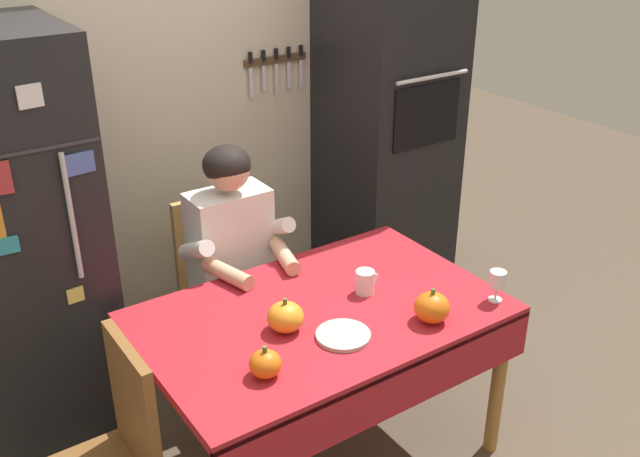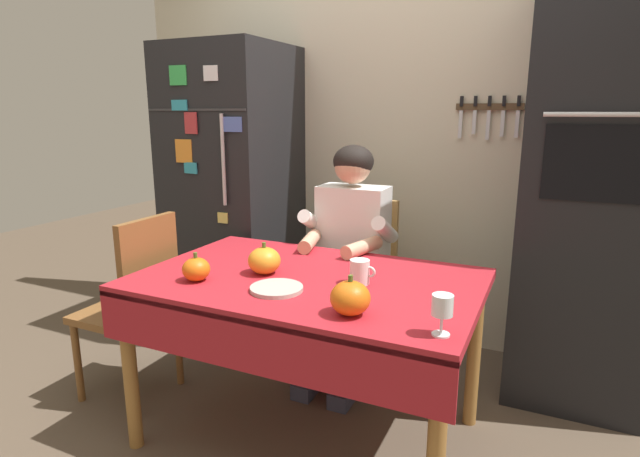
{
  "view_description": "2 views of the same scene",
  "coord_description": "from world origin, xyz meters",
  "px_view_note": "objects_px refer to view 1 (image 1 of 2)",
  "views": [
    {
      "loc": [
        -1.36,
        -1.89,
        2.26
      ],
      "look_at": [
        0.06,
        0.19,
        1.04
      ],
      "focal_mm": 40.46,
      "sensor_mm": 36.0,
      "label": 1
    },
    {
      "loc": [
        0.9,
        -1.7,
        1.42
      ],
      "look_at": [
        -0.03,
        0.29,
        0.9
      ],
      "focal_mm": 28.48,
      "sensor_mm": 36.0,
      "label": 2
    }
  ],
  "objects_px": {
    "refrigerator": "(8,253)",
    "serving_tray": "(343,335)",
    "coffee_mug": "(365,282)",
    "pumpkin_medium": "(265,364)",
    "chair_behind_person": "(222,283)",
    "wall_oven": "(387,129)",
    "seated_person": "(238,257)",
    "wine_glass": "(497,280)",
    "dining_table": "(324,331)",
    "pumpkin_large": "(285,317)",
    "pumpkin_small": "(432,307)"
  },
  "relations": [
    {
      "from": "serving_tray",
      "to": "wall_oven",
      "type": "bearing_deg",
      "value": 45.38
    },
    {
      "from": "chair_behind_person",
      "to": "pumpkin_medium",
      "type": "height_order",
      "value": "chair_behind_person"
    },
    {
      "from": "dining_table",
      "to": "pumpkin_large",
      "type": "distance_m",
      "value": 0.23
    },
    {
      "from": "seated_person",
      "to": "pumpkin_large",
      "type": "height_order",
      "value": "seated_person"
    },
    {
      "from": "wall_oven",
      "to": "wine_glass",
      "type": "bearing_deg",
      "value": -109.12
    },
    {
      "from": "refrigerator",
      "to": "pumpkin_small",
      "type": "xyz_separation_m",
      "value": [
        1.26,
        -1.16,
        -0.1
      ]
    },
    {
      "from": "pumpkin_large",
      "to": "seated_person",
      "type": "bearing_deg",
      "value": 77.92
    },
    {
      "from": "refrigerator",
      "to": "seated_person",
      "type": "relative_size",
      "value": 1.45
    },
    {
      "from": "serving_tray",
      "to": "refrigerator",
      "type": "bearing_deg",
      "value": 130.79
    },
    {
      "from": "coffee_mug",
      "to": "chair_behind_person",
      "type": "bearing_deg",
      "value": 110.23
    },
    {
      "from": "seated_person",
      "to": "refrigerator",
      "type": "bearing_deg",
      "value": 162.71
    },
    {
      "from": "wall_oven",
      "to": "coffee_mug",
      "type": "height_order",
      "value": "wall_oven"
    },
    {
      "from": "chair_behind_person",
      "to": "serving_tray",
      "type": "bearing_deg",
      "value": -88.97
    },
    {
      "from": "wall_oven",
      "to": "seated_person",
      "type": "height_order",
      "value": "wall_oven"
    },
    {
      "from": "chair_behind_person",
      "to": "pumpkin_medium",
      "type": "bearing_deg",
      "value": -108.43
    },
    {
      "from": "refrigerator",
      "to": "serving_tray",
      "type": "bearing_deg",
      "value": -49.21
    },
    {
      "from": "wine_glass",
      "to": "serving_tray",
      "type": "height_order",
      "value": "wine_glass"
    },
    {
      "from": "chair_behind_person",
      "to": "pumpkin_large",
      "type": "bearing_deg",
      "value": -99.32
    },
    {
      "from": "dining_table",
      "to": "wine_glass",
      "type": "xyz_separation_m",
      "value": [
        0.62,
        -0.31,
        0.18
      ]
    },
    {
      "from": "dining_table",
      "to": "seated_person",
      "type": "height_order",
      "value": "seated_person"
    },
    {
      "from": "pumpkin_medium",
      "to": "refrigerator",
      "type": "bearing_deg",
      "value": 117.14
    },
    {
      "from": "chair_behind_person",
      "to": "wall_oven",
      "type": "bearing_deg",
      "value": 6.73
    },
    {
      "from": "seated_person",
      "to": "serving_tray",
      "type": "bearing_deg",
      "value": -88.72
    },
    {
      "from": "coffee_mug",
      "to": "pumpkin_medium",
      "type": "xyz_separation_m",
      "value": [
        -0.62,
        -0.25,
        -0.0
      ]
    },
    {
      "from": "coffee_mug",
      "to": "pumpkin_small",
      "type": "height_order",
      "value": "pumpkin_small"
    },
    {
      "from": "seated_person",
      "to": "wine_glass",
      "type": "xyz_separation_m",
      "value": [
        0.68,
        -0.91,
        0.09
      ]
    },
    {
      "from": "chair_behind_person",
      "to": "wine_glass",
      "type": "distance_m",
      "value": 1.33
    },
    {
      "from": "seated_person",
      "to": "chair_behind_person",
      "type": "bearing_deg",
      "value": 90.0
    },
    {
      "from": "wall_oven",
      "to": "wine_glass",
      "type": "relative_size",
      "value": 15.93
    },
    {
      "from": "wine_glass",
      "to": "pumpkin_medium",
      "type": "height_order",
      "value": "wine_glass"
    },
    {
      "from": "wine_glass",
      "to": "pumpkin_medium",
      "type": "relative_size",
      "value": 1.11
    },
    {
      "from": "refrigerator",
      "to": "serving_tray",
      "type": "xyz_separation_m",
      "value": [
        0.91,
        -1.06,
        -0.15
      ]
    },
    {
      "from": "wine_glass",
      "to": "seated_person",
      "type": "bearing_deg",
      "value": 126.45
    },
    {
      "from": "seated_person",
      "to": "pumpkin_small",
      "type": "xyz_separation_m",
      "value": [
        0.36,
        -0.88,
        0.06
      ]
    },
    {
      "from": "chair_behind_person",
      "to": "seated_person",
      "type": "distance_m",
      "value": 0.29
    },
    {
      "from": "serving_tray",
      "to": "seated_person",
      "type": "bearing_deg",
      "value": 91.28
    },
    {
      "from": "pumpkin_medium",
      "to": "serving_tray",
      "type": "bearing_deg",
      "value": 5.87
    },
    {
      "from": "seated_person",
      "to": "wine_glass",
      "type": "relative_size",
      "value": 9.44
    },
    {
      "from": "refrigerator",
      "to": "dining_table",
      "type": "height_order",
      "value": "refrigerator"
    },
    {
      "from": "dining_table",
      "to": "chair_behind_person",
      "type": "distance_m",
      "value": 0.81
    },
    {
      "from": "wine_glass",
      "to": "pumpkin_small",
      "type": "distance_m",
      "value": 0.32
    },
    {
      "from": "wall_oven",
      "to": "pumpkin_large",
      "type": "bearing_deg",
      "value": -142.76
    },
    {
      "from": "pumpkin_large",
      "to": "pumpkin_small",
      "type": "distance_m",
      "value": 0.56
    },
    {
      "from": "seated_person",
      "to": "wine_glass",
      "type": "height_order",
      "value": "seated_person"
    },
    {
      "from": "chair_behind_person",
      "to": "seated_person",
      "type": "bearing_deg",
      "value": -90.0
    },
    {
      "from": "dining_table",
      "to": "refrigerator",
      "type": "bearing_deg",
      "value": 137.09
    },
    {
      "from": "coffee_mug",
      "to": "seated_person",
      "type": "bearing_deg",
      "value": 116.12
    },
    {
      "from": "seated_person",
      "to": "coffee_mug",
      "type": "distance_m",
      "value": 0.64
    },
    {
      "from": "wine_glass",
      "to": "pumpkin_small",
      "type": "relative_size",
      "value": 0.94
    },
    {
      "from": "seated_person",
      "to": "coffee_mug",
      "type": "height_order",
      "value": "seated_person"
    }
  ]
}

